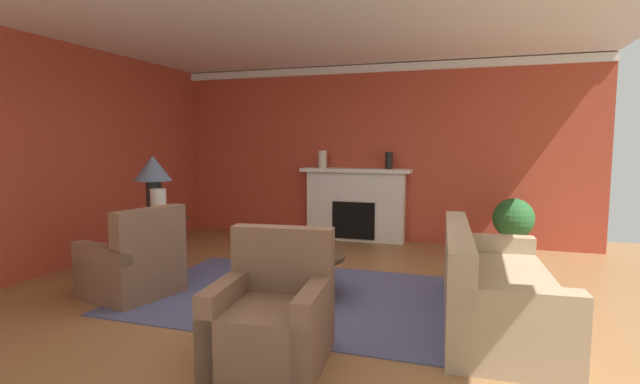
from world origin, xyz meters
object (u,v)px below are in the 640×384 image
side_table (156,243)px  vase_mantel_left (322,159)px  sofa (492,291)px  potted_plant (513,223)px  armchair_facing_fireplace (272,320)px  vase_mantel_right (389,161)px  armchair_near_window (134,267)px  table_lamp (153,174)px  vase_on_side_table (158,204)px  fireplace (355,206)px  coffee_table (297,265)px

side_table → vase_mantel_left: size_ratio=2.45×
sofa → potted_plant: bearing=82.5°
armchair_facing_fireplace → vase_mantel_right: 4.46m
armchair_near_window → armchair_facing_fireplace: size_ratio=1.02×
table_lamp → vase_mantel_left: bearing=65.1°
vase_on_side_table → armchair_facing_fireplace: bearing=-35.8°
armchair_near_window → vase_mantel_left: (0.97, 3.44, 1.02)m
fireplace → armchair_facing_fireplace: bearing=-84.1°
sofa → table_lamp: (-3.82, 0.40, 0.93)m
fireplace → vase_mantel_left: 0.95m
sofa → coffee_table: sofa is taller
armchair_facing_fireplace → coffee_table: bearing=103.5°
fireplace → sofa: 3.75m
armchair_near_window → vase_on_side_table: 0.86m
fireplace → armchair_facing_fireplace: 4.42m
fireplace → vase_mantel_left: (-0.55, -0.05, 0.77)m
side_table → vase_on_side_table: vase_on_side_table is taller
vase_mantel_left → fireplace: bearing=5.1°
coffee_table → vase_mantel_left: (-0.66, 2.91, 0.99)m
table_lamp → vase_mantel_left: 2.98m
sofa → coffee_table: size_ratio=2.15×
table_lamp → sofa: bearing=-6.0°
armchair_facing_fireplace → coffee_table: armchair_facing_fireplace is taller
sofa → vase_mantel_right: size_ratio=7.99×
side_table → vase_on_side_table: size_ratio=1.89×
coffee_table → side_table: size_ratio=1.43×
armchair_near_window → potted_plant: 4.94m
fireplace → vase_mantel_right: (0.55, -0.05, 0.76)m
armchair_near_window → sofa: bearing=5.5°
side_table → table_lamp: 0.82m
fireplace → vase_mantel_right: 0.94m
vase_mantel_left → vase_on_side_table: 3.06m
sofa → side_table: 3.84m
armchair_facing_fireplace → vase_mantel_left: (-1.00, 4.34, 1.02)m
armchair_facing_fireplace → fireplace: bearing=95.9°
fireplace → table_lamp: (-1.80, -2.75, 0.66)m
vase_mantel_left → table_lamp: bearing=-114.9°
vase_mantel_left → vase_mantel_right: (1.10, 0.00, -0.01)m
armchair_facing_fireplace → vase_mantel_left: 4.57m
fireplace → vase_on_side_table: size_ratio=4.87×
vase_mantel_left → potted_plant: vase_mantel_left is taller
sofa → vase_on_side_table: bearing=175.6°
sofa → side_table: size_ratio=3.07×
coffee_table → potted_plant: bearing=48.0°
fireplace → vase_on_side_table: bearing=-120.0°
coffee_table → vase_mantel_right: size_ratio=3.71×
vase_mantel_right → potted_plant: (1.82, -0.40, -0.83)m
coffee_table → side_table: side_table is taller
sofa → armchair_facing_fireplace: size_ratio=2.26×
armchair_facing_fireplace → vase_mantel_right: vase_mantel_right is taller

